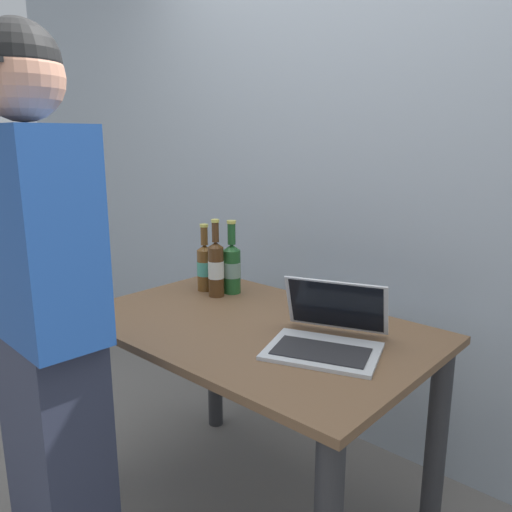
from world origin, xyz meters
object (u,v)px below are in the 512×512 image
Objects in this scene: laptop at (327,334)px; beer_bottle_brown at (205,266)px; beer_bottle_dark at (216,267)px; person_figure at (46,337)px; beer_bottle_green at (232,266)px.

beer_bottle_brown reaches higher than laptop.
beer_bottle_dark is (0.10, -0.03, 0.02)m from beer_bottle_brown.
person_figure is at bearing -78.11° from beer_bottle_dark.
beer_bottle_brown is at bearing -155.40° from beer_bottle_green.
beer_bottle_brown is 0.87m from person_figure.
person_figure is (0.17, -0.81, -0.02)m from beer_bottle_dark.
beer_bottle_brown is at bearing 107.77° from person_figure.
laptop is 0.83m from person_figure.
beer_bottle_brown is at bearing 168.07° from laptop.
laptop is at bearing -11.40° from beer_bottle_dark.
person_figure reaches higher than beer_bottle_green.
beer_bottle_dark reaches higher than beer_bottle_brown.
laptop is at bearing -18.33° from beer_bottle_green.
beer_bottle_green is 0.12m from beer_bottle_brown.
beer_bottle_dark is 0.19× the size of person_figure.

